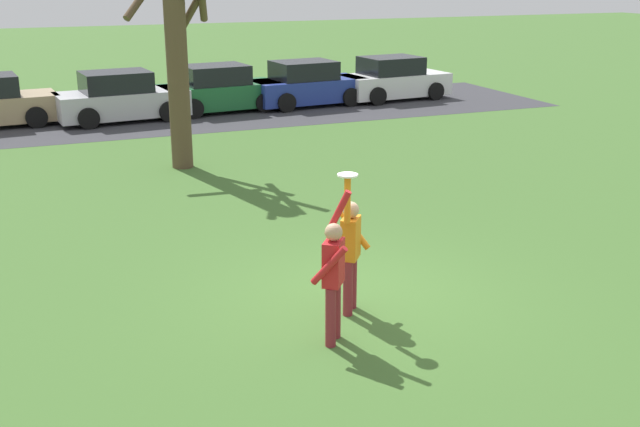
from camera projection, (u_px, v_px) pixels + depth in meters
ground_plane at (356, 294)px, 11.62m from camera, size 120.00×120.00×0.00m
person_catcher at (350, 247)px, 10.76m from camera, size 0.54×0.58×2.08m
person_defender at (333, 273)px, 9.86m from camera, size 0.63×0.66×2.04m
frisbee_disc at (348, 175)px, 10.21m from camera, size 0.28×0.28×0.02m
parked_car_silver at (121, 98)px, 24.66m from camera, size 4.26×2.35×1.59m
parked_car_green at (219, 90)px, 26.28m from camera, size 4.26×2.35×1.59m
parked_car_blue at (307, 85)px, 27.42m from camera, size 4.26×2.35×1.59m
parked_car_white at (393, 80)px, 28.74m from camera, size 4.26×2.35×1.59m
parking_strip at (220, 113)px, 26.23m from camera, size 23.47×6.40×0.01m
bare_tree_tall at (177, 34)px, 18.14m from camera, size 2.14×2.10×6.23m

